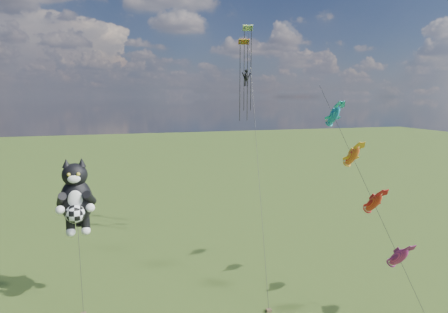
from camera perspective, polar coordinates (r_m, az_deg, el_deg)
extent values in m
cylinder|color=black|center=(32.46, -21.03, -15.56)|extent=(0.32, 2.67, 6.22)
ellipsoid|color=black|center=(32.40, -21.54, -6.35)|extent=(2.71, 2.30, 3.67)
ellipsoid|color=black|center=(31.80, -21.79, -2.62)|extent=(2.11, 1.94, 1.86)
cone|color=black|center=(31.69, -22.92, -0.93)|extent=(0.70, 0.70, 0.69)
cone|color=black|center=(31.58, -20.86, -0.84)|extent=(0.70, 0.70, 0.69)
ellipsoid|color=white|center=(31.11, -21.90, -3.20)|extent=(1.01, 0.57, 0.67)
ellipsoid|color=white|center=(31.49, -21.72, -6.16)|extent=(1.18, 0.54, 1.51)
sphere|color=gold|center=(30.99, -22.58, -2.57)|extent=(0.28, 0.28, 0.28)
sphere|color=gold|center=(30.92, -21.32, -2.52)|extent=(0.28, 0.28, 0.28)
sphere|color=white|center=(31.45, -23.70, -7.49)|extent=(0.69, 0.69, 0.69)
sphere|color=white|center=(31.23, -19.70, -7.37)|extent=(0.69, 0.69, 0.69)
sphere|color=white|center=(33.01, -22.33, -10.60)|extent=(0.73, 0.73, 0.73)
sphere|color=white|center=(32.90, -20.31, -10.55)|extent=(0.73, 0.73, 0.73)
sphere|color=white|center=(31.07, -21.73, -8.12)|extent=(1.44, 1.44, 1.44)
cylinder|color=black|center=(31.98, 21.30, -5.31)|extent=(0.45, 15.83, 17.42)
ellipsoid|color=#D8337B|center=(30.68, 25.06, -13.70)|extent=(0.81, 2.08, 2.16)
ellipsoid|color=#E55019|center=(31.73, 21.83, -6.54)|extent=(0.81, 2.08, 2.16)
ellipsoid|color=red|center=(33.33, 18.95, 0.06)|extent=(0.81, 2.08, 2.16)
ellipsoid|color=blue|center=(35.41, 16.37, 5.98)|extent=(0.81, 2.08, 2.16)
cube|color=#4F3828|center=(31.50, 6.84, -22.25)|extent=(0.40, 0.30, 0.22)
cylinder|color=black|center=(35.63, 4.95, 2.00)|extent=(4.04, 16.62, 23.90)
cube|color=#1C8B1F|center=(41.10, 3.04, 17.08)|extent=(1.25, 0.87, 0.55)
cylinder|color=black|center=(40.60, 2.45, 11.18)|extent=(0.08, 0.08, 8.47)
cylinder|color=black|center=(40.86, 3.53, 11.16)|extent=(0.08, 0.08, 8.47)
cube|color=#2C7FD3|center=(44.50, 3.64, 18.97)|extent=(1.26, 0.93, 0.64)
cylinder|color=black|center=(43.80, 3.08, 12.89)|extent=(0.08, 0.08, 9.47)
cylinder|color=black|center=(44.07, 4.07, 12.86)|extent=(0.08, 0.08, 9.47)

